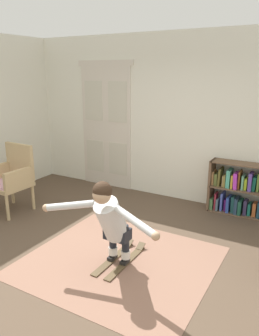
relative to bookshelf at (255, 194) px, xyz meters
name	(u,v)px	position (x,y,z in m)	size (l,w,h in m)	color
ground_plane	(91,263)	(-1.45, -2.39, -0.38)	(7.20, 7.20, 0.00)	brown
back_wall	(176,119)	(-1.45, 0.21, 1.07)	(6.00, 0.10, 2.90)	silver
double_door	(106,125)	(-2.89, 0.15, 0.85)	(1.22, 0.05, 2.45)	beige
rug	(119,261)	(-1.17, -2.19, -0.38)	(2.20, 2.00, 0.01)	#8D6552
bookshelf	(255,194)	(0.00, 0.00, 0.00)	(1.47, 0.30, 0.86)	brown
wicker_chair	(12,177)	(-3.54, -1.70, 0.20)	(0.62, 0.62, 1.10)	tan
skis_pair	(121,259)	(-1.17, -2.16, -0.36)	(0.27, 0.87, 0.07)	brown
person_skier	(110,218)	(-1.17, -2.38, 0.27)	(1.47, 0.60, 1.06)	white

